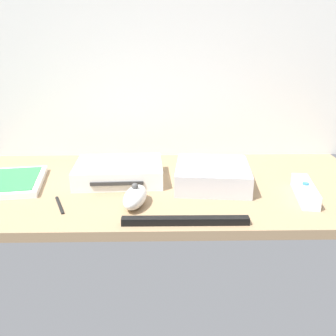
{
  "coord_description": "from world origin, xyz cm",
  "views": [
    {
      "loc": [
        -1.67,
        -84.2,
        32.59
      ],
      "look_at": [
        0.0,
        0.0,
        4.0
      ],
      "focal_mm": 39.91,
      "sensor_mm": 36.0,
      "label": 1
    }
  ],
  "objects": [
    {
      "name": "sensor_bar",
      "position": [
        2.84,
        -21.17,
        0.7
      ],
      "size": [
        24.01,
        1.95,
        1.4
      ],
      "primitive_type": "cube",
      "rotation": [
        0.0,
        0.0,
        -0.01
      ],
      "color": "black",
      "rests_on": "ground_plane"
    },
    {
      "name": "game_console",
      "position": [
        -12.05,
        2.75,
        2.2
      ],
      "size": [
        21.71,
        17.24,
        4.4
      ],
      "rotation": [
        0.0,
        0.0,
        0.05
      ],
      "color": "white",
      "rests_on": "ground_plane"
    },
    {
      "name": "remote_wand",
      "position": [
        29.91,
        -8.91,
        1.51
      ],
      "size": [
        6.0,
        15.19,
        3.4
      ],
      "rotation": [
        0.0,
        0.0,
        -0.17
      ],
      "color": "white",
      "rests_on": "ground_plane"
    },
    {
      "name": "mini_computer",
      "position": [
        10.48,
        -1.37,
        2.64
      ],
      "size": [
        18.68,
        18.68,
        5.3
      ],
      "rotation": [
        0.0,
        0.0,
        -0.1
      ],
      "color": "silver",
      "rests_on": "ground_plane"
    },
    {
      "name": "remote_nunchuk",
      "position": [
        -7.08,
        -12.75,
        2.04
      ],
      "size": [
        6.24,
        10.66,
        5.1
      ],
      "rotation": [
        0.0,
        0.0,
        -0.19
      ],
      "color": "white",
      "rests_on": "ground_plane"
    },
    {
      "name": "stylus_pen",
      "position": [
        -22.92,
        -12.36,
        0.35
      ],
      "size": [
        4.06,
        8.59,
        0.7
      ],
      "primitive_type": "cylinder",
      "rotation": [
        0.0,
        1.57,
        1.96
      ],
      "color": "black",
      "rests_on": "ground_plane"
    },
    {
      "name": "back_wall",
      "position": [
        0.0,
        24.6,
        32.0
      ],
      "size": [
        110.0,
        1.2,
        64.0
      ],
      "primitive_type": "cube",
      "color": "silver",
      "rests_on": "ground"
    },
    {
      "name": "ground_plane",
      "position": [
        0.0,
        0.0,
        -1.0
      ],
      "size": [
        100.0,
        48.0,
        2.0
      ],
      "primitive_type": "cube",
      "color": "#9E7F5B",
      "rests_on": "ground"
    },
    {
      "name": "game_case",
      "position": [
        -37.15,
        0.28,
        0.76
      ],
      "size": [
        16.4,
        20.89,
        1.56
      ],
      "rotation": [
        0.0,
        0.0,
        0.16
      ],
      "color": "white",
      "rests_on": "ground_plane"
    }
  ]
}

